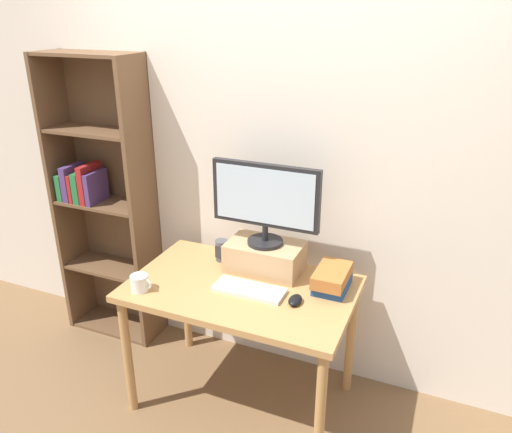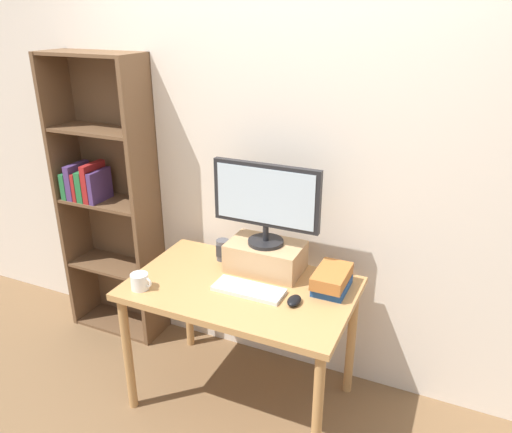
% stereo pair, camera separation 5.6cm
% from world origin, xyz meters
% --- Properties ---
extents(ground_plane, '(12.00, 12.00, 0.00)m').
position_xyz_m(ground_plane, '(0.00, 0.00, 0.00)').
color(ground_plane, brown).
extents(back_wall, '(7.00, 0.08, 2.60)m').
position_xyz_m(back_wall, '(0.00, 0.49, 1.30)').
color(back_wall, beige).
rests_on(back_wall, ground_plane).
extents(desk, '(1.18, 0.73, 0.75)m').
position_xyz_m(desk, '(0.00, 0.00, 0.66)').
color(desk, '#B7844C').
rests_on(desk, ground_plane).
extents(bookshelf_unit, '(0.65, 0.28, 1.87)m').
position_xyz_m(bookshelf_unit, '(-1.13, 0.33, 0.95)').
color(bookshelf_unit, brown).
rests_on(bookshelf_unit, ground_plane).
extents(riser_box, '(0.41, 0.26, 0.16)m').
position_xyz_m(riser_box, '(0.05, 0.21, 0.83)').
color(riser_box, tan).
rests_on(riser_box, desk).
extents(computer_monitor, '(0.60, 0.19, 0.45)m').
position_xyz_m(computer_monitor, '(0.05, 0.21, 1.17)').
color(computer_monitor, black).
rests_on(computer_monitor, riser_box).
extents(keyboard, '(0.37, 0.14, 0.02)m').
position_xyz_m(keyboard, '(0.06, -0.04, 0.77)').
color(keyboard, silver).
rests_on(keyboard, desk).
extents(computer_mouse, '(0.06, 0.10, 0.04)m').
position_xyz_m(computer_mouse, '(0.32, -0.05, 0.77)').
color(computer_mouse, black).
rests_on(computer_mouse, desk).
extents(book_stack, '(0.16, 0.26, 0.11)m').
position_xyz_m(book_stack, '(0.44, 0.16, 0.81)').
color(book_stack, navy).
rests_on(book_stack, desk).
extents(coffee_mug, '(0.12, 0.09, 0.08)m').
position_xyz_m(coffee_mug, '(-0.46, -0.24, 0.80)').
color(coffee_mug, white).
rests_on(coffee_mug, desk).
extents(desk_speaker, '(0.07, 0.08, 0.12)m').
position_xyz_m(desk_speaker, '(-0.22, 0.22, 0.82)').
color(desk_speaker, '#4C4C51').
rests_on(desk_speaker, desk).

